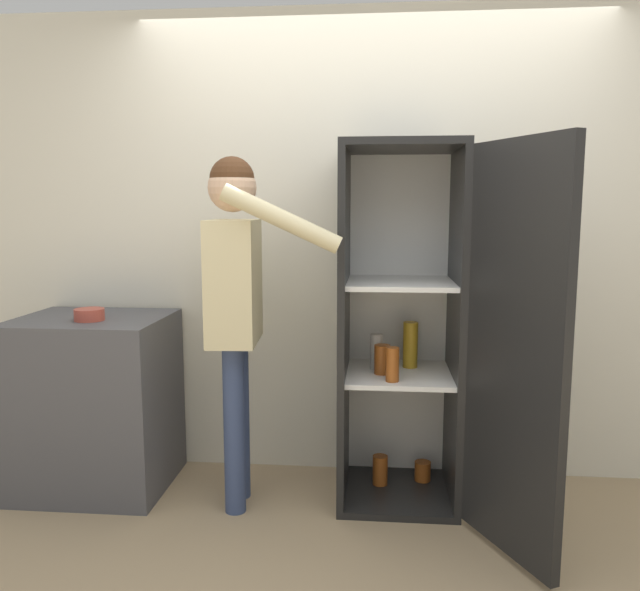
# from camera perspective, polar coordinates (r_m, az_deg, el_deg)

# --- Properties ---
(ground_plane) EXTENTS (12.00, 12.00, 0.00)m
(ground_plane) POSITION_cam_1_polar(r_m,az_deg,el_deg) (2.90, 3.91, -22.98)
(ground_plane) COLOR tan
(wall_back) EXTENTS (7.00, 0.06, 2.55)m
(wall_back) POSITION_cam_1_polar(r_m,az_deg,el_deg) (3.47, 4.50, 4.41)
(wall_back) COLOR silver
(wall_back) RESTS_ON ground_plane
(refrigerator) EXTENTS (0.90, 1.12, 1.80)m
(refrigerator) POSITION_cam_1_polar(r_m,az_deg,el_deg) (3.11, 9.26, -3.24)
(refrigerator) COLOR black
(refrigerator) RESTS_ON ground_plane
(person) EXTENTS (0.67, 0.53, 1.73)m
(person) POSITION_cam_1_polar(r_m,az_deg,el_deg) (3.05, -7.69, 1.00)
(person) COLOR #384770
(person) RESTS_ON ground_plane
(counter) EXTENTS (0.77, 0.64, 0.92)m
(counter) POSITION_cam_1_polar(r_m,az_deg,el_deg) (3.58, -19.82, -9.18)
(counter) COLOR #4C4C51
(counter) RESTS_ON ground_plane
(bowl) EXTENTS (0.15, 0.15, 0.06)m
(bowl) POSITION_cam_1_polar(r_m,az_deg,el_deg) (3.38, -20.34, -1.65)
(bowl) COLOR #B24738
(bowl) RESTS_ON counter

